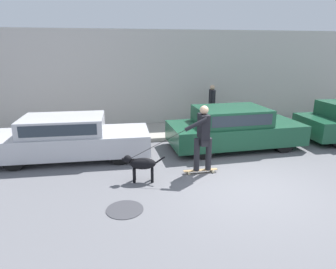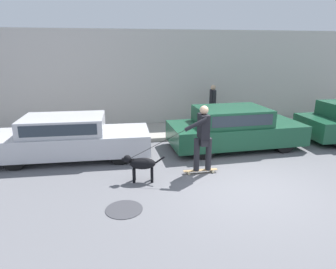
{
  "view_description": "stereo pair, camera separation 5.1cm",
  "coord_description": "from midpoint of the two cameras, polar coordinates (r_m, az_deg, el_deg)",
  "views": [
    {
      "loc": [
        -3.09,
        -5.97,
        3.18
      ],
      "look_at": [
        -1.6,
        1.55,
        0.95
      ],
      "focal_mm": 32.0,
      "sensor_mm": 36.0,
      "label": 1
    },
    {
      "loc": [
        -3.04,
        -5.98,
        3.18
      ],
      "look_at": [
        -1.6,
        1.55,
        0.95
      ],
      "focal_mm": 32.0,
      "sensor_mm": 36.0,
      "label": 2
    }
  ],
  "objects": [
    {
      "name": "parked_car_1",
      "position": [
        9.98,
        12.26,
        1.15
      ],
      "size": [
        4.32,
        1.96,
        1.34
      ],
      "rotation": [
        0.0,
        0.0,
        0.03
      ],
      "color": "black",
      "rests_on": "ground_plane"
    },
    {
      "name": "skateboarder",
      "position": [
        7.67,
        6.45,
        -0.2
      ],
      "size": [
        2.36,
        0.63,
        1.8
      ],
      "rotation": [
        0.0,
        0.0,
        3.13
      ],
      "color": "beige",
      "rests_on": "ground_plane"
    },
    {
      "name": "pedestrian_with_bag",
      "position": [
        12.28,
        8.2,
        6.01
      ],
      "size": [
        0.22,
        0.62,
        1.63
      ],
      "rotation": [
        0.0,
        0.0,
        -0.11
      ],
      "color": "#28282D",
      "rests_on": "sidewalk_curb"
    },
    {
      "name": "parked_car_0",
      "position": [
        9.28,
        -18.43,
        -0.69
      ],
      "size": [
        4.62,
        1.85,
        1.27
      ],
      "rotation": [
        0.0,
        0.0,
        -0.04
      ],
      "color": "black",
      "rests_on": "ground_plane"
    },
    {
      "name": "dog",
      "position": [
        7.35,
        -5.28,
        -5.66
      ],
      "size": [
        1.04,
        0.38,
        0.69
      ],
      "rotation": [
        0.0,
        0.0,
        2.99
      ],
      "color": "black",
      "rests_on": "ground_plane"
    },
    {
      "name": "ground_plane",
      "position": [
        7.43,
        14.59,
        -9.68
      ],
      "size": [
        36.0,
        36.0,
        0.0
      ],
      "primitive_type": "plane",
      "color": "slate"
    },
    {
      "name": "manhole_cover",
      "position": [
        6.35,
        -8.47,
        -13.95
      ],
      "size": [
        0.76,
        0.76,
        0.01
      ],
      "color": "#38383D",
      "rests_on": "ground_plane"
    },
    {
      "name": "sidewalk_curb",
      "position": [
        11.83,
        4.21,
        0.91
      ],
      "size": [
        30.0,
        2.19,
        0.14
      ],
      "color": "#A39E93",
      "rests_on": "ground_plane"
    },
    {
      "name": "back_wall",
      "position": [
        12.7,
        2.85,
        10.57
      ],
      "size": [
        32.0,
        0.3,
        3.88
      ],
      "color": "#B2ADA8",
      "rests_on": "ground_plane"
    }
  ]
}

